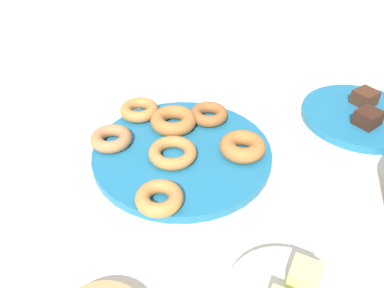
{
  "coord_description": "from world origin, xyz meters",
  "views": [
    {
      "loc": [
        0.33,
        0.45,
        0.46
      ],
      "look_at": [
        0.0,
        0.03,
        0.05
      ],
      "focal_mm": 35.81,
      "sensor_mm": 36.0,
      "label": 1
    }
  ],
  "objects_px": {
    "donut_3": "(159,198)",
    "donut_0": "(173,120)",
    "donut_plate": "(182,152)",
    "donut_5": "(209,114)",
    "donut_4": "(173,153)",
    "brownie_near": "(365,97)",
    "donut_1": "(243,146)",
    "melon_chunk_left": "(304,278)",
    "donut_6": "(111,138)",
    "brownie_far": "(368,118)",
    "cake_plate": "(360,116)",
    "donut_2": "(139,110)"
  },
  "relations": [
    {
      "from": "donut_6",
      "to": "melon_chunk_left",
      "type": "xyz_separation_m",
      "value": [
        -0.04,
        0.42,
        0.02
      ]
    },
    {
      "from": "donut_plate",
      "to": "donut_2",
      "type": "distance_m",
      "value": 0.15
    },
    {
      "from": "donut_2",
      "to": "melon_chunk_left",
      "type": "bearing_deg",
      "value": 82.88
    },
    {
      "from": "cake_plate",
      "to": "brownie_near",
      "type": "relative_size",
      "value": 5.31
    },
    {
      "from": "donut_5",
      "to": "melon_chunk_left",
      "type": "xyz_separation_m",
      "value": [
        0.16,
        0.37,
        0.02
      ]
    },
    {
      "from": "donut_5",
      "to": "brownie_far",
      "type": "relative_size",
      "value": 1.7
    },
    {
      "from": "donut_6",
      "to": "brownie_far",
      "type": "distance_m",
      "value": 0.51
    },
    {
      "from": "melon_chunk_left",
      "to": "donut_2",
      "type": "bearing_deg",
      "value": -97.12
    },
    {
      "from": "donut_0",
      "to": "cake_plate",
      "type": "xyz_separation_m",
      "value": [
        -0.34,
        0.21,
        -0.02
      ]
    },
    {
      "from": "donut_4",
      "to": "donut_5",
      "type": "relative_size",
      "value": 1.12
    },
    {
      "from": "donut_3",
      "to": "brownie_far",
      "type": "xyz_separation_m",
      "value": [
        -0.46,
        0.08,
        0.0
      ]
    },
    {
      "from": "donut_1",
      "to": "donut_plate",
      "type": "bearing_deg",
      "value": -44.07
    },
    {
      "from": "donut_5",
      "to": "donut_6",
      "type": "distance_m",
      "value": 0.21
    },
    {
      "from": "donut_3",
      "to": "cake_plate",
      "type": "relative_size",
      "value": 0.31
    },
    {
      "from": "donut_1",
      "to": "donut_0",
      "type": "bearing_deg",
      "value": -71.49
    },
    {
      "from": "donut_plate",
      "to": "brownie_near",
      "type": "height_order",
      "value": "brownie_near"
    },
    {
      "from": "donut_plate",
      "to": "donut_3",
      "type": "bearing_deg",
      "value": 38.25
    },
    {
      "from": "melon_chunk_left",
      "to": "donut_0",
      "type": "bearing_deg",
      "value": -102.84
    },
    {
      "from": "donut_4",
      "to": "brownie_near",
      "type": "bearing_deg",
      "value": 165.84
    },
    {
      "from": "donut_4",
      "to": "donut_3",
      "type": "bearing_deg",
      "value": 43.41
    },
    {
      "from": "cake_plate",
      "to": "brownie_near",
      "type": "xyz_separation_m",
      "value": [
        -0.04,
        -0.02,
        0.02
      ]
    },
    {
      "from": "donut_plate",
      "to": "donut_5",
      "type": "relative_size",
      "value": 4.29
    },
    {
      "from": "donut_5",
      "to": "donut_4",
      "type": "bearing_deg",
      "value": 22.45
    },
    {
      "from": "brownie_near",
      "to": "melon_chunk_left",
      "type": "bearing_deg",
      "value": 23.68
    },
    {
      "from": "donut_plate",
      "to": "donut_3",
      "type": "xyz_separation_m",
      "value": [
        0.11,
        0.09,
        0.02
      ]
    },
    {
      "from": "brownie_near",
      "to": "donut_1",
      "type": "bearing_deg",
      "value": -7.29
    },
    {
      "from": "donut_plate",
      "to": "brownie_far",
      "type": "distance_m",
      "value": 0.38
    },
    {
      "from": "donut_3",
      "to": "donut_6",
      "type": "height_order",
      "value": "same"
    },
    {
      "from": "donut_0",
      "to": "melon_chunk_left",
      "type": "bearing_deg",
      "value": 77.16
    },
    {
      "from": "donut_3",
      "to": "donut_4",
      "type": "distance_m",
      "value": 0.12
    },
    {
      "from": "donut_1",
      "to": "donut_4",
      "type": "distance_m",
      "value": 0.13
    },
    {
      "from": "donut_plate",
      "to": "donut_1",
      "type": "height_order",
      "value": "donut_1"
    },
    {
      "from": "donut_5",
      "to": "melon_chunk_left",
      "type": "height_order",
      "value": "melon_chunk_left"
    },
    {
      "from": "donut_0",
      "to": "brownie_near",
      "type": "distance_m",
      "value": 0.42
    },
    {
      "from": "donut_4",
      "to": "brownie_far",
      "type": "distance_m",
      "value": 0.41
    },
    {
      "from": "brownie_near",
      "to": "brownie_far",
      "type": "xyz_separation_m",
      "value": [
        0.07,
        0.05,
        0.0
      ]
    },
    {
      "from": "donut_2",
      "to": "donut_plate",
      "type": "bearing_deg",
      "value": 89.94
    },
    {
      "from": "donut_0",
      "to": "brownie_near",
      "type": "bearing_deg",
      "value": 153.49
    },
    {
      "from": "donut_0",
      "to": "donut_5",
      "type": "height_order",
      "value": "donut_0"
    },
    {
      "from": "donut_plate",
      "to": "donut_3",
      "type": "relative_size",
      "value": 4.37
    },
    {
      "from": "donut_3",
      "to": "donut_0",
      "type": "bearing_deg",
      "value": -132.18
    },
    {
      "from": "donut_3",
      "to": "brownie_far",
      "type": "height_order",
      "value": "brownie_far"
    },
    {
      "from": "donut_0",
      "to": "cake_plate",
      "type": "bearing_deg",
      "value": 148.79
    },
    {
      "from": "donut_2",
      "to": "melon_chunk_left",
      "type": "distance_m",
      "value": 0.48
    },
    {
      "from": "donut_5",
      "to": "cake_plate",
      "type": "relative_size",
      "value": 0.32
    },
    {
      "from": "donut_2",
      "to": "donut_3",
      "type": "relative_size",
      "value": 1.05
    },
    {
      "from": "donut_1",
      "to": "donut_2",
      "type": "xyz_separation_m",
      "value": [
        0.08,
        -0.23,
        -0.0
      ]
    },
    {
      "from": "donut_5",
      "to": "donut_6",
      "type": "xyz_separation_m",
      "value": [
        0.2,
        -0.05,
        -0.0
      ]
    },
    {
      "from": "brownie_near",
      "to": "melon_chunk_left",
      "type": "xyz_separation_m",
      "value": [
        0.47,
        0.21,
        0.02
      ]
    },
    {
      "from": "donut_1",
      "to": "brownie_near",
      "type": "distance_m",
      "value": 0.33
    }
  ]
}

